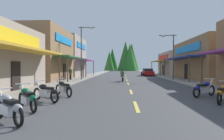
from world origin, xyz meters
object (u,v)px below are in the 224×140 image
Objects in this scene: motorcycle_parked_left_0 at (9,107)px; parked_car_curbside at (148,72)px; streetlamp_right at (171,50)px; rider_cruising_lead at (123,76)px; motorcycle_parked_left_3 at (64,88)px; motorcycle_parked_right_3 at (204,88)px; motorcycle_parked_left_2 at (46,92)px; streetlamp_left at (84,46)px; motorcycle_parked_right_2 at (223,93)px; pedestrian_by_shop at (70,73)px; motorcycle_parked_left_1 at (27,98)px.

parked_car_curbside is (8.37, 31.66, 0.20)m from motorcycle_parked_left_0.
streetlamp_right is 1.33× the size of parked_car_curbside.
motorcycle_parked_left_3 is at bearing 159.53° from rider_cruising_lead.
motorcycle_parked_right_3 is 0.99× the size of motorcycle_parked_left_2.
motorcycle_parked_left_0 is (1.37, -18.98, -3.92)m from streetlamp_left.
motorcycle_parked_right_2 is 1.04× the size of pedestrian_by_shop.
motorcycle_parked_left_1 is 0.98× the size of motorcycle_parked_left_3.
motorcycle_parked_left_1 is at bearing 162.46° from rider_cruising_lead.
motorcycle_parked_left_3 is at bearing -64.83° from motorcycle_parked_left_2.
motorcycle_parked_left_2 is at bearing 128.00° from motorcycle_parked_left_3.
motorcycle_parked_left_3 is at bearing 160.46° from parked_car_curbside.
streetlamp_right reaches higher than pedestrian_by_shop.
streetlamp_right is 3.49× the size of motorcycle_parked_left_3.
streetlamp_right is 7.15m from rider_cruising_lead.
motorcycle_parked_left_1 is 1.91m from motorcycle_parked_left_2.
motorcycle_parked_right_3 is 26.02m from parked_car_curbside.
motorcycle_parked_left_0 is 1.03× the size of motorcycle_parked_left_3.
motorcycle_parked_left_1 is (-8.54, -3.86, 0.00)m from motorcycle_parked_right_3.
motorcycle_parked_left_2 is 1.09× the size of motorcycle_parked_left_3.
pedestrian_by_shop is at bearing 137.81° from parked_car_curbside.
pedestrian_by_shop is (-2.65, 14.65, 0.47)m from motorcycle_parked_left_2.
motorcycle_parked_left_3 is 0.38× the size of parked_car_curbside.
pedestrian_by_shop reaches higher than motorcycle_parked_right_2.
motorcycle_parked_left_0 is 1.03× the size of pedestrian_by_shop.
pedestrian_by_shop reaches higher than motorcycle_parked_right_3.
streetlamp_left is 6.52m from rider_cruising_lead.
parked_car_curbside is at bearing 53.22° from motorcycle_parked_right_3.
parked_car_curbside is at bearing 95.67° from streetlamp_right.
motorcycle_parked_left_2 is (-8.54, -1.95, 0.00)m from motorcycle_parked_right_3.
motorcycle_parked_left_1 is 3.81m from motorcycle_parked_left_3.
streetlamp_right reaches higher than motorcycle_parked_right_3.
motorcycle_parked_left_1 is at bearing -40.95° from motorcycle_parked_left_0.
motorcycle_parked_right_2 is (-1.24, -15.44, -3.33)m from streetlamp_right.
parked_car_curbside is (8.67, 27.96, 0.20)m from motorcycle_parked_left_2.
motorcycle_parked_left_0 is at bearing 163.36° from parked_car_curbside.
streetlamp_right reaches higher than motorcycle_parked_left_3.
motorcycle_parked_left_3 is (0.33, 3.79, 0.00)m from motorcycle_parked_left_1.
motorcycle_parked_right_2 is at bearing -102.71° from pedestrian_by_shop.
pedestrian_by_shop is 17.48m from parked_car_curbside.
motorcycle_parked_right_3 is 1.10× the size of motorcycle_parked_left_1.
streetlamp_right reaches higher than motorcycle_parked_left_2.
parked_car_curbside reaches higher than motorcycle_parked_left_3.
streetlamp_left is 17.66m from motorcycle_parked_left_1.
motorcycle_parked_left_1 and motorcycle_parked_left_2 have the same top height.
pedestrian_by_shop is at bearing -158.12° from streetlamp_left.
rider_cruising_lead is (-6.04, -2.18, -3.16)m from streetlamp_right.
motorcycle_parked_left_2 is 0.41× the size of parked_car_curbside.
motorcycle_parked_right_2 is 0.95× the size of motorcycle_parked_left_2.
parked_car_curbside is (4.80, 14.66, 0.03)m from rider_cruising_lead.
rider_cruising_lead is 15.43m from parked_car_curbside.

